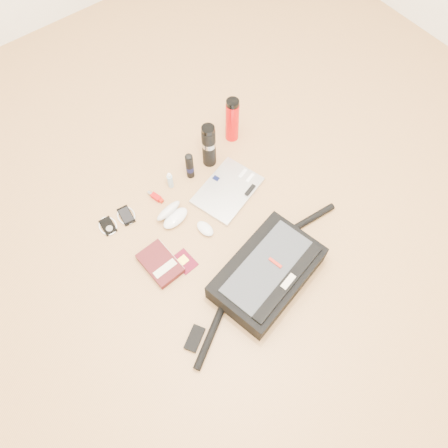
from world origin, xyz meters
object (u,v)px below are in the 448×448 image
at_px(messenger_bag, 267,274).
at_px(thermos_red, 232,120).
at_px(laptop, 228,190).
at_px(thermos_black, 209,146).
at_px(book, 160,263).

distance_m(messenger_bag, thermos_red, 0.88).
distance_m(laptop, thermos_red, 0.39).
bearing_deg(laptop, messenger_bag, -124.35).
relative_size(thermos_black, thermos_red, 1.00).
height_order(messenger_bag, thermos_black, thermos_black).
bearing_deg(book, thermos_black, 29.06).
xyz_separation_m(book, thermos_red, (0.76, 0.41, 0.12)).
height_order(messenger_bag, thermos_red, thermos_red).
bearing_deg(laptop, thermos_black, 62.62).
xyz_separation_m(thermos_black, thermos_red, (0.21, 0.06, -0.00)).
relative_size(laptop, book, 1.83).
relative_size(messenger_bag, thermos_red, 3.69).
xyz_separation_m(laptop, thermos_black, (0.04, 0.21, 0.13)).
bearing_deg(laptop, thermos_red, 31.73).
relative_size(messenger_bag, book, 4.73).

